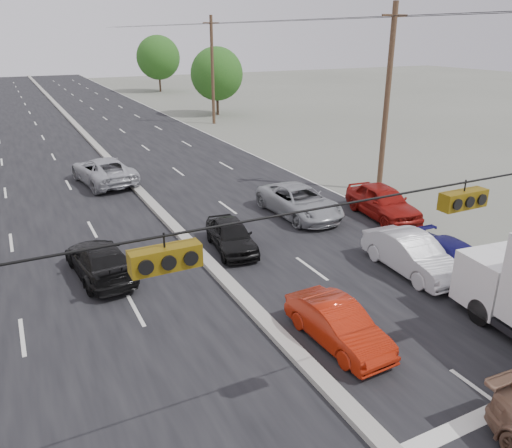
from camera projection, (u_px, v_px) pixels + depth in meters
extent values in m
plane|color=#606356|center=(378.00, 442.00, 11.05)|extent=(200.00, 200.00, 0.00)
cube|color=black|center=(106.00, 158.00, 36.04)|extent=(20.00, 160.00, 0.02)
cube|color=gray|center=(106.00, 157.00, 36.00)|extent=(0.50, 160.00, 0.20)
cylinder|color=#422D1E|center=(387.00, 101.00, 27.01)|extent=(0.30, 0.30, 10.00)
cube|color=#422D1E|center=(395.00, 15.00, 25.46)|extent=(1.60, 0.12, 0.12)
cylinder|color=#422D1E|center=(213.00, 71.00, 47.83)|extent=(0.30, 0.30, 10.00)
cube|color=#422D1E|center=(211.00, 23.00, 46.28)|extent=(1.60, 0.12, 0.12)
cylinder|color=black|center=(406.00, 193.00, 8.97)|extent=(25.00, 0.04, 0.04)
cube|color=#72590C|center=(165.00, 258.00, 7.20)|extent=(1.05, 0.30, 0.35)
cube|color=#72590C|center=(463.00, 200.00, 9.72)|extent=(1.05, 0.30, 0.35)
cylinder|color=#382619|center=(218.00, 103.00, 54.39)|extent=(0.28, 0.28, 2.52)
sphere|color=#1A5215|center=(217.00, 74.00, 53.28)|extent=(5.60, 5.60, 5.60)
cylinder|color=#382619|center=(160.00, 82.00, 75.56)|extent=(0.28, 0.28, 2.88)
sphere|color=#1A5215|center=(158.00, 58.00, 74.30)|extent=(6.40, 6.40, 6.40)
cube|color=silver|center=(504.00, 282.00, 15.65)|extent=(2.44, 2.03, 1.69)
cylinder|color=black|center=(481.00, 312.00, 15.40)|extent=(0.38, 0.87, 0.84)
imported|color=#A01D09|center=(338.00, 325.00, 14.36)|extent=(1.47, 3.81, 1.24)
imported|color=black|center=(231.00, 236.00, 20.61)|extent=(2.00, 3.93, 1.28)
imported|color=silver|center=(412.00, 255.00, 18.65)|extent=(1.77, 4.46, 1.44)
imported|color=#939699|center=(299.00, 202.00, 24.46)|extent=(2.57, 5.30, 1.45)
imported|color=#141158|center=(456.00, 260.00, 18.43)|extent=(1.89, 4.30, 1.23)
imported|color=maroon|center=(383.00, 202.00, 24.22)|extent=(2.41, 4.84, 1.59)
imported|color=black|center=(100.00, 261.00, 18.34)|extent=(2.22, 4.62, 1.30)
imported|color=#A4A5AB|center=(103.00, 171.00, 29.65)|extent=(3.37, 5.97, 1.57)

